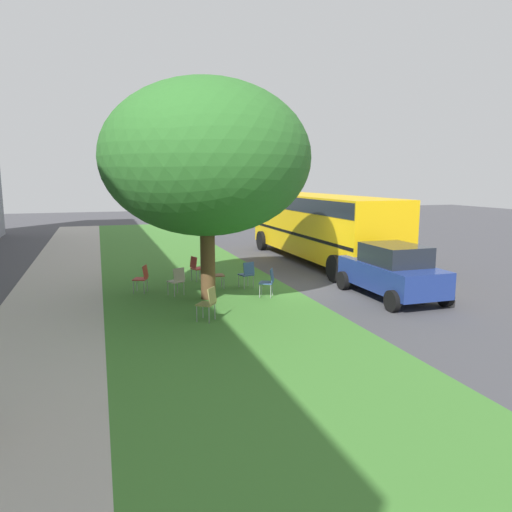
# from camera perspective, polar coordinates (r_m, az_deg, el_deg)

# --- Properties ---
(ground) EXTENTS (80.00, 80.00, 0.00)m
(ground) POSITION_cam_1_polar(r_m,az_deg,el_deg) (16.25, 4.78, -3.65)
(ground) COLOR #424247
(grass_verge) EXTENTS (48.00, 6.00, 0.01)m
(grass_verge) POSITION_cam_1_polar(r_m,az_deg,el_deg) (15.32, -6.36, -4.46)
(grass_verge) COLOR #3D752D
(grass_verge) RESTS_ON ground
(sidewalk_strip) EXTENTS (48.00, 2.80, 0.01)m
(sidewalk_strip) POSITION_cam_1_polar(r_m,az_deg,el_deg) (15.08, -23.01, -5.37)
(sidewalk_strip) COLOR #ADA89E
(sidewalk_strip) RESTS_ON ground
(street_tree) EXTENTS (6.08, 6.08, 6.43)m
(street_tree) POSITION_cam_1_polar(r_m,az_deg,el_deg) (14.29, -5.93, 11.41)
(street_tree) COLOR brown
(street_tree) RESTS_ON ground
(chair_0) EXTENTS (0.54, 0.54, 0.88)m
(chair_0) POSITION_cam_1_polar(r_m,az_deg,el_deg) (15.70, -13.32, -2.39)
(chair_0) COLOR #B7332D
(chair_0) RESTS_ON ground
(chair_1) EXTENTS (0.52, 0.53, 0.88)m
(chair_1) POSITION_cam_1_polar(r_m,az_deg,el_deg) (17.13, -7.10, -1.25)
(chair_1) COLOR #B7332D
(chair_1) RESTS_ON ground
(chair_2) EXTENTS (0.56, 0.56, 0.88)m
(chair_2) POSITION_cam_1_polar(r_m,az_deg,el_deg) (15.10, -9.33, -2.73)
(chair_2) COLOR #ADA393
(chair_2) RESTS_ON ground
(chair_3) EXTENTS (0.58, 0.58, 0.88)m
(chair_3) POSITION_cam_1_polar(r_m,az_deg,el_deg) (12.32, -5.67, -5.36)
(chair_3) COLOR olive
(chair_3) RESTS_ON ground
(chair_4) EXTENTS (0.56, 0.57, 0.88)m
(chair_4) POSITION_cam_1_polar(r_m,az_deg,el_deg) (14.74, 1.49, -2.89)
(chair_4) COLOR #335184
(chair_4) RESTS_ON ground
(chair_5) EXTENTS (0.52, 0.51, 0.88)m
(chair_5) POSITION_cam_1_polar(r_m,az_deg,el_deg) (15.92, -1.05, -1.98)
(chair_5) COLOR #335184
(chair_5) RESTS_ON ground
(chair_6) EXTENTS (0.43, 0.43, 0.88)m
(chair_6) POSITION_cam_1_polar(r_m,az_deg,el_deg) (15.90, -4.83, -2.03)
(chair_6) COLOR brown
(chair_6) RESTS_ON ground
(parked_car) EXTENTS (3.70, 1.92, 1.65)m
(parked_car) POSITION_cam_1_polar(r_m,az_deg,el_deg) (15.13, 15.80, -1.69)
(parked_car) COLOR navy
(parked_car) RESTS_ON ground
(school_bus) EXTENTS (10.40, 2.80, 2.88)m
(school_bus) POSITION_cam_1_polar(r_m,az_deg,el_deg) (21.02, 7.50, 4.09)
(school_bus) COLOR yellow
(school_bus) RESTS_ON ground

